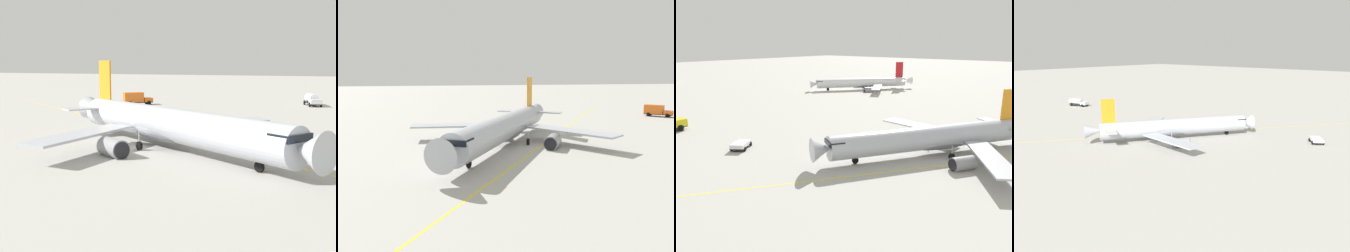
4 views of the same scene
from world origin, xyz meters
The scene contains 5 objects.
ground_plane centered at (0.00, 0.00, 0.00)m, with size 600.00×600.00×0.00m, color #ADAAA3.
airliner_main centered at (-3.81, -0.49, 2.85)m, with size 39.01×31.41×10.99m.
catering_truck_truck centered at (24.51, -50.22, 1.66)m, with size 7.12×6.60×3.10m.
fuel_tanker_truck centered at (-16.78, -63.81, 1.55)m, with size 4.82×8.44×2.87m.
taxiway_centreline centered at (-8.74, -3.82, 0.00)m, with size 140.24×97.08×0.01m.
Camera 1 is at (-23.44, 49.46, 10.63)m, focal length 47.24 mm.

